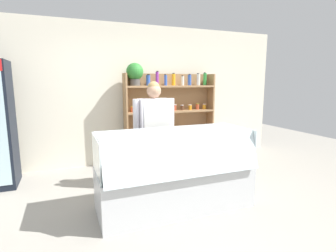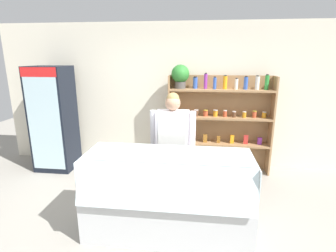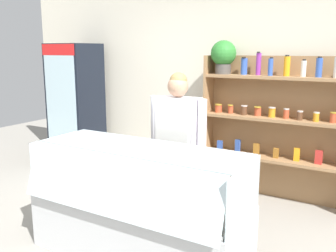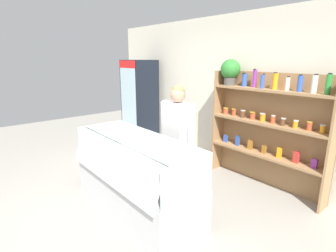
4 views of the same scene
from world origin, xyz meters
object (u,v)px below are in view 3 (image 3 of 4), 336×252
object	(u,v)px
drinks_fridge	(76,107)
shop_clerk	(177,137)
deli_display_case	(139,223)
shelving_unit	(269,111)

from	to	relation	value
drinks_fridge	shop_clerk	world-z (taller)	drinks_fridge
drinks_fridge	deli_display_case	xyz separation A→B (m)	(2.34, -1.66, -0.65)
drinks_fridge	deli_display_case	distance (m)	2.94
shelving_unit	shop_clerk	bearing A→B (deg)	-117.13
drinks_fridge	shelving_unit	size ratio (longest dim) A/B	0.99
drinks_fridge	shelving_unit	xyz separation A→B (m)	(2.93, 0.27, 0.15)
drinks_fridge	shop_clerk	xyz separation A→B (m)	(2.32, -0.92, -0.01)
shelving_unit	shop_clerk	distance (m)	1.34
drinks_fridge	shop_clerk	distance (m)	2.50
drinks_fridge	shelving_unit	bearing A→B (deg)	5.18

